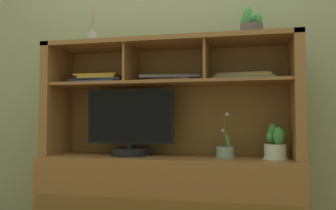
# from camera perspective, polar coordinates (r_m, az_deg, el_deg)

# --- Properties ---
(back_wall) EXTENTS (6.00, 0.02, 2.80)m
(back_wall) POSITION_cam_1_polar(r_m,az_deg,el_deg) (2.68, 1.30, 10.51)
(back_wall) COLOR gray
(back_wall) RESTS_ON ground
(media_console) EXTENTS (1.68, 0.52, 1.33)m
(media_console) POSITION_cam_1_polar(r_m,az_deg,el_deg) (2.38, 0.03, -12.05)
(media_console) COLOR olive
(media_console) RESTS_ON ground
(tv_monitor) EXTENTS (0.60, 0.26, 0.44)m
(tv_monitor) POSITION_cam_1_polar(r_m,az_deg,el_deg) (2.40, -6.17, -3.69)
(tv_monitor) COLOR black
(tv_monitor) RESTS_ON media_console
(potted_orchid) EXTENTS (0.13, 0.13, 0.29)m
(potted_orchid) POSITION_cam_1_polar(r_m,az_deg,el_deg) (2.31, 9.21, -7.35)
(potted_orchid) COLOR gray
(potted_orchid) RESTS_ON media_console
(potted_fern) EXTENTS (0.15, 0.15, 0.22)m
(potted_fern) POSITION_cam_1_polar(r_m,az_deg,el_deg) (2.26, 16.96, -6.11)
(potted_fern) COLOR silver
(potted_fern) RESTS_ON media_console
(magazine_stack_left) EXTENTS (0.41, 0.23, 0.05)m
(magazine_stack_left) POSITION_cam_1_polar(r_m,az_deg,el_deg) (2.34, 12.22, 4.38)
(magazine_stack_left) COLOR #675A5F
(magazine_stack_left) RESTS_ON media_console
(magazine_stack_centre) EXTENTS (0.42, 0.26, 0.04)m
(magazine_stack_centre) POSITION_cam_1_polar(r_m,az_deg,el_deg) (2.40, 0.41, 4.19)
(magazine_stack_centre) COLOR #9A3E37
(magazine_stack_centre) RESTS_ON media_console
(magazine_stack_right) EXTENTS (0.40, 0.23, 0.06)m
(magazine_stack_right) POSITION_cam_1_polar(r_m,az_deg,el_deg) (2.53, -10.96, 4.05)
(magazine_stack_right) COLOR #245482
(magazine_stack_right) RESTS_ON media_console
(diffuser_bottle) EXTENTS (0.08, 0.08, 0.27)m
(diffuser_bottle) POSITION_cam_1_polar(r_m,az_deg,el_deg) (2.58, -12.13, 10.50)
(diffuser_bottle) COLOR #AFB3B6
(diffuser_bottle) RESTS_ON media_console
(potted_succulent) EXTENTS (0.16, 0.16, 0.19)m
(potted_succulent) POSITION_cam_1_polar(r_m,az_deg,el_deg) (2.37, 13.20, 12.31)
(potted_succulent) COLOR #554649
(potted_succulent) RESTS_ON media_console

